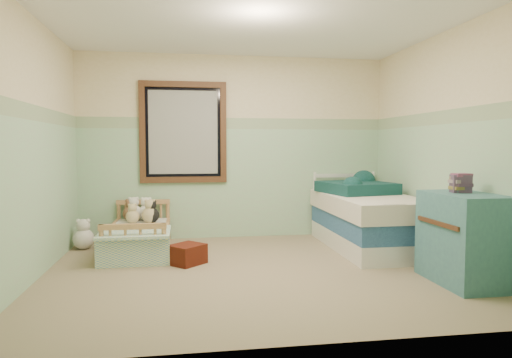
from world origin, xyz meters
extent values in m
cube|color=#7F6E52|center=(0.00, 0.00, -0.01)|extent=(4.20, 3.60, 0.02)
cube|color=white|center=(0.00, 0.00, 2.51)|extent=(4.20, 3.60, 0.02)
cube|color=beige|center=(0.00, 1.80, 1.25)|extent=(4.20, 0.04, 2.50)
cube|color=beige|center=(0.00, -1.80, 1.25)|extent=(4.20, 0.04, 2.50)
cube|color=beige|center=(-2.10, 0.00, 1.25)|extent=(0.04, 3.60, 2.50)
cube|color=beige|center=(2.10, 0.00, 1.25)|extent=(0.04, 3.60, 2.50)
cube|color=#99D09F|center=(0.00, 1.79, 0.75)|extent=(4.20, 0.01, 1.50)
cube|color=#597E5F|center=(0.00, 1.79, 1.57)|extent=(4.20, 0.01, 0.15)
cube|color=#3D1F12|center=(-0.70, 1.76, 1.45)|extent=(1.16, 0.06, 1.36)
cube|color=#B9B9B3|center=(-0.70, 1.77, 1.45)|extent=(0.92, 0.01, 1.12)
cube|color=#9F6637|center=(-1.24, 1.05, 0.09)|extent=(0.70, 1.40, 0.18)
cube|color=silver|center=(-1.24, 1.05, 0.24)|extent=(0.64, 1.34, 0.12)
cube|color=#5F99C2|center=(-1.24, 0.61, 0.31)|extent=(0.76, 0.70, 0.03)
sphere|color=brown|center=(-1.39, 1.55, 0.40)|extent=(0.19, 0.19, 0.19)
sphere|color=white|center=(-1.19, 1.55, 0.40)|extent=(0.20, 0.20, 0.20)
sphere|color=#D6BC88|center=(-1.34, 1.33, 0.38)|extent=(0.17, 0.17, 0.17)
sphere|color=black|center=(-1.11, 1.33, 0.40)|extent=(0.19, 0.19, 0.19)
sphere|color=silver|center=(-1.93, 1.30, 0.13)|extent=(0.25, 0.25, 0.25)
sphere|color=#D6BC88|center=(-1.47, 0.93, 0.11)|extent=(0.22, 0.22, 0.22)
cube|color=white|center=(1.55, 0.80, 0.11)|extent=(0.93, 1.85, 0.22)
cube|color=navy|center=(1.55, 0.80, 0.33)|extent=(0.93, 1.85, 0.22)
cube|color=white|center=(1.55, 0.80, 0.55)|extent=(0.96, 1.89, 0.22)
cube|color=black|center=(1.50, 1.10, 0.73)|extent=(0.94, 0.97, 0.14)
cube|color=#366272|center=(1.83, -0.72, 0.42)|extent=(0.52, 0.83, 0.83)
cube|color=brown|center=(1.83, -0.65, 0.91)|extent=(0.19, 0.16, 0.17)
cube|color=maroon|center=(-0.68, 0.37, 0.11)|extent=(0.45, 0.45, 0.21)
cube|color=orange|center=(-0.90, 0.61, 0.01)|extent=(0.33, 0.30, 0.02)
sphere|color=silver|center=(-1.35, 1.54, 0.40)|extent=(0.21, 0.21, 0.21)
sphere|color=#D6BC88|center=(-1.15, 1.60, 0.38)|extent=(0.15, 0.15, 0.15)
sphere|color=#D6BC88|center=(-1.13, 1.33, 0.40)|extent=(0.20, 0.20, 0.20)
camera|label=1|loc=(-0.71, -4.56, 1.26)|focal=32.41mm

